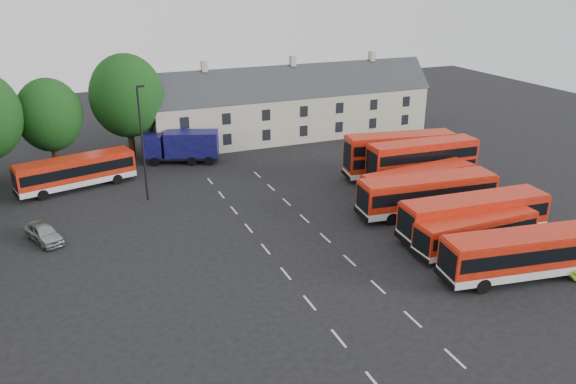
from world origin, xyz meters
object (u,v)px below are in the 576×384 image
silver_car (44,233)px  lamppost (142,141)px  bus_row_a (525,252)px  box_truck (182,145)px  bus_dd_south (422,161)px

silver_car → lamppost: (8.83, 5.77, 4.89)m
bus_row_a → box_truck: bearing=124.1°
box_truck → bus_row_a: bearing=-44.8°
bus_row_a → bus_dd_south: bus_dd_south is taller
box_truck → silver_car: box_truck is taller
bus_row_a → lamppost: (-21.26, 24.11, 3.64)m
bus_dd_south → lamppost: 26.26m
box_truck → lamppost: 11.44m
bus_dd_south → box_truck: (-19.85, 15.91, -0.60)m
lamppost → box_truck: bearing=60.1°
bus_dd_south → lamppost: lamppost is taller
silver_car → bus_row_a: bearing=-54.1°
silver_car → lamppost: 11.62m
bus_dd_south → bus_row_a: bearing=-99.7°
box_truck → silver_car: (-14.23, -15.17, -1.23)m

